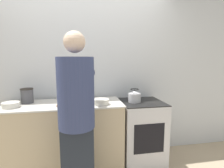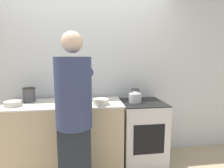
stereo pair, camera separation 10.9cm
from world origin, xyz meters
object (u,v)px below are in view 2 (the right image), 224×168
Objects in this scene: knife at (71,101)px; canister_jar at (29,95)px; oven at (142,133)px; person at (74,114)px; bowl_prep at (13,104)px; cutting_board at (73,103)px; kettle at (135,97)px.

canister_jar is (-0.56, 0.12, 0.08)m from knife.
oven is 1.17m from person.
bowl_prep is 0.25m from canister_jar.
oven is 4.66× the size of bowl_prep.
bowl_prep is at bearing -176.91° from oven.
canister_jar reaches higher than oven.
person is 0.56m from knife.
person is at bearing -46.60° from canister_jar.
person reaches higher than oven.
bowl_prep is at bearing -176.78° from cutting_board.
person is 0.96m from kettle.
kettle is at bearing 2.97° from cutting_board.
kettle is (0.83, 0.04, 0.04)m from cutting_board.
cutting_board is at bearing 95.79° from person.
person reaches higher than kettle.
knife reaches higher than oven.
cutting_board is 0.72m from bowl_prep.
cutting_board is 0.61m from canister_jar.
oven is 4.84× the size of knife.
person is at bearing -84.21° from cutting_board.
cutting_board is at bearing 3.22° from bowl_prep.
person is at bearing -144.16° from kettle.
knife is 0.86m from kettle.
knife is 0.58m from canister_jar.
person is 4.58× the size of cutting_board.
bowl_prep is at bearing -124.01° from canister_jar.
cutting_board is at bearing -177.03° from kettle.
knife is (-0.08, 0.55, 0.00)m from person.
knife is at bearing 98.53° from person.
knife is 0.98× the size of canister_jar.
oven is at bearing 3.09° from bowl_prep.
oven is 4.91× the size of kettle.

